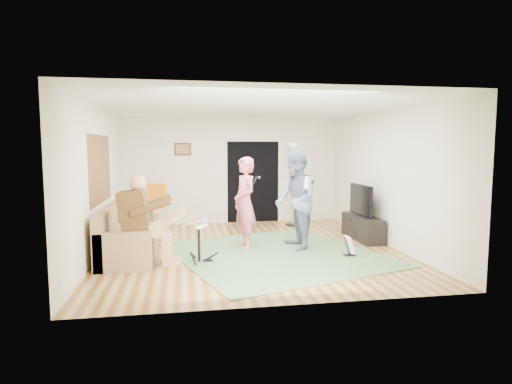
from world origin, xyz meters
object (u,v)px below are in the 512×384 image
singer (245,203)px  guitar_spare (349,245)px  torchiere_lamp (293,169)px  television (361,200)px  dining_chair (155,214)px  drum_kit (199,244)px  tv_cabinet (362,227)px  guitarist (296,200)px  sofa (125,240)px

singer → guitar_spare: bearing=46.2°
singer → guitar_spare: 2.11m
torchiere_lamp → television: size_ratio=1.97×
dining_chair → drum_kit: bearing=-56.5°
guitar_spare → torchiere_lamp: bearing=94.2°
torchiere_lamp → tv_cabinet: (1.05, -1.83, -1.15)m
guitar_spare → guitarist: bearing=139.9°
sofa → singer: singer is taller
sofa → guitar_spare: size_ratio=2.97×
drum_kit → television: 3.72m
tv_cabinet → drum_kit: bearing=-159.8°
dining_chair → torchiere_lamp: bearing=18.6°
tv_cabinet → television: bearing=180.0°
sofa → torchiere_lamp: bearing=33.4°
drum_kit → guitar_spare: guitar_spare is taller
guitarist → tv_cabinet: size_ratio=1.36×
sofa → guitar_spare: (3.98, -0.68, -0.08)m
singer → guitar_spare: size_ratio=2.41×
singer → television: singer is taller
sofa → singer: size_ratio=1.23×
guitarist → dining_chair: guitarist is taller
singer → guitarist: guitarist is taller
sofa → guitar_spare: 4.03m
guitar_spare → dining_chair: size_ratio=0.67×
sofa → television: 4.82m
sofa → dining_chair: bearing=80.8°
drum_kit → torchiere_lamp: torchiere_lamp is taller
guitar_spare → tv_cabinet: (0.82, 1.32, 0.04)m
guitarist → singer: bearing=-108.8°
tv_cabinet → television: (-0.05, 0.00, 0.60)m
sofa → drum_kit: (1.30, -0.65, 0.02)m
drum_kit → torchiere_lamp: 4.11m
sofa → guitar_spare: sofa is taller
torchiere_lamp → television: torchiere_lamp is taller
singer → guitarist: 0.98m
singer → drum_kit: bearing=-60.2°
singer → guitarist: (0.94, -0.27, 0.07)m
dining_chair → guitar_spare: bearing=-23.6°
sofa → drum_kit: size_ratio=3.00×
dining_chair → tv_cabinet: 4.74m
tv_cabinet → singer: bearing=-172.0°
drum_kit → singer: bearing=45.1°
singer → tv_cabinet: size_ratio=1.26×
torchiere_lamp → tv_cabinet: size_ratio=1.46×
television → torchiere_lamp: bearing=118.7°
guitarist → guitar_spare: guitarist is taller
singer → dining_chair: singer is taller
guitar_spare → sofa: bearing=170.2°
dining_chair → sofa: bearing=-82.8°
guitarist → tv_cabinet: guitarist is taller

